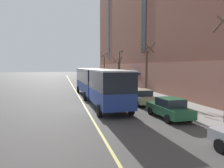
# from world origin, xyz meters

# --- Properties ---
(ground_plane) EXTENTS (260.00, 260.00, 0.00)m
(ground_plane) POSITION_xyz_m (0.00, 0.00, 0.00)
(ground_plane) COLOR #4C4947
(sidewalk) EXTENTS (4.34, 160.00, 0.15)m
(sidewalk) POSITION_xyz_m (8.60, 3.00, 0.07)
(sidewalk) COLOR #9E9B93
(sidewalk) RESTS_ON ground
(city_bus) EXTENTS (3.31, 19.46, 3.60)m
(city_bus) POSITION_xyz_m (1.30, 4.20, 2.09)
(city_bus) COLOR navy
(city_bus) RESTS_ON ground
(parked_car_navy_1) EXTENTS (2.13, 4.34, 1.56)m
(parked_car_navy_1) POSITION_xyz_m (5.23, 9.76, 0.78)
(parked_car_navy_1) COLOR navy
(parked_car_navy_1) RESTS_ON ground
(parked_car_green_2) EXTENTS (2.01, 4.53, 1.56)m
(parked_car_green_2) POSITION_xyz_m (5.25, -5.68, 0.78)
(parked_car_green_2) COLOR #23603D
(parked_car_green_2) RESTS_ON ground
(parked_car_champagne_3) EXTENTS (1.98, 4.50, 1.56)m
(parked_car_champagne_3) POSITION_xyz_m (5.36, 0.45, 0.78)
(parked_car_champagne_3) COLOR #BCAD89
(parked_car_champagne_3) RESTS_ON ground
(street_tree_mid_block) EXTENTS (1.69, 1.70, 6.77)m
(street_tree_mid_block) POSITION_xyz_m (8.14, 5.97, 3.61)
(street_tree_mid_block) COLOR brown
(street_tree_mid_block) RESTS_ON sidewalk
(street_tree_far_uptown) EXTENTS (2.03, 2.03, 5.68)m
(street_tree_far_uptown) POSITION_xyz_m (8.09, 20.10, 3.01)
(street_tree_far_uptown) COLOR brown
(street_tree_far_uptown) RESTS_ON sidewalk
(street_tree_far_downtown) EXTENTS (1.76, 1.74, 7.22)m
(street_tree_far_downtown) POSITION_xyz_m (8.13, 34.15, 3.78)
(street_tree_far_downtown) COLOR brown
(street_tree_far_downtown) RESTS_ON sidewalk
(street_lamp) EXTENTS (0.36, 1.48, 6.24)m
(street_lamp) POSITION_xyz_m (7.03, 14.91, 4.03)
(street_lamp) COLOR #2D2D30
(street_lamp) RESTS_ON sidewalk
(lane_centerline) EXTENTS (0.16, 140.00, 0.01)m
(lane_centerline) POSITION_xyz_m (-0.40, 3.00, 0.00)
(lane_centerline) COLOR #E0D66B
(lane_centerline) RESTS_ON ground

